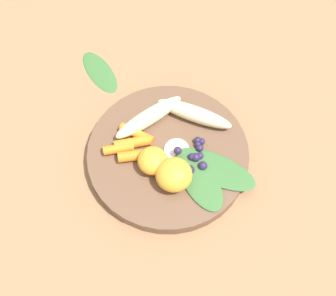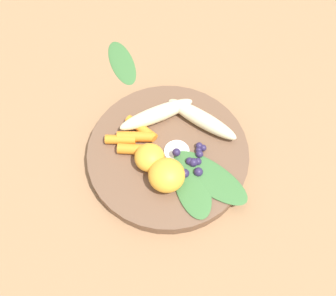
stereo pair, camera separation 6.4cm
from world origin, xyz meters
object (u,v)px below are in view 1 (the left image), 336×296
at_px(bowl, 168,154).
at_px(orange_segment_near, 174,175).
at_px(banana_peeled_right, 194,114).
at_px(banana_peeled_left, 149,117).
at_px(kale_leaf_stray, 100,71).

relative_size(bowl, orange_segment_near, 4.66).
xyz_separation_m(bowl, banana_peeled_right, (0.07, -0.01, 0.02)).
bearing_deg(banana_peeled_left, bowl, 82.33).
distance_m(banana_peeled_right, orange_segment_near, 0.12).
bearing_deg(orange_segment_near, banana_peeled_left, 49.11).
bearing_deg(bowl, banana_peeled_left, 57.81).
distance_m(bowl, kale_leaf_stray, 0.21).
bearing_deg(banana_peeled_left, orange_segment_near, 73.64).
relative_size(bowl, kale_leaf_stray, 2.35).
xyz_separation_m(bowl, kale_leaf_stray, (0.09, 0.19, -0.01)).
bearing_deg(kale_leaf_stray, orange_segment_near, 178.10).
bearing_deg(banana_peeled_right, bowl, 78.03).
distance_m(bowl, banana_peeled_left, 0.07).
xyz_separation_m(banana_peeled_right, kale_leaf_stray, (0.02, 0.20, -0.03)).
xyz_separation_m(banana_peeled_left, banana_peeled_right, (0.04, -0.06, 0.00)).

